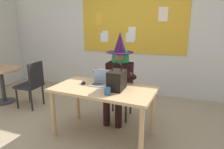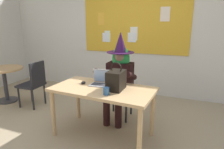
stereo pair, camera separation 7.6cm
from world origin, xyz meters
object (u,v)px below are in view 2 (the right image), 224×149
(desk_main, at_px, (103,94))
(handbag, at_px, (116,80))
(chair_at_desk, at_px, (121,88))
(laptop, at_px, (100,81))
(person_costumed, at_px, (119,73))
(side_table_round, at_px, (4,77))
(coffee_mug, at_px, (106,91))
(computer_mouse, at_px, (83,83))
(chair_spare_by_window, at_px, (34,82))

(desk_main, bearing_deg, handbag, 4.37)
(desk_main, xyz_separation_m, handbag, (0.20, 0.01, 0.23))
(chair_at_desk, bearing_deg, laptop, -13.67)
(person_costumed, relative_size, side_table_round, 1.96)
(chair_at_desk, relative_size, coffee_mug, 9.54)
(person_costumed, height_order, computer_mouse, person_costumed)
(chair_at_desk, bearing_deg, computer_mouse, -31.39)
(laptop, bearing_deg, side_table_round, 168.14)
(chair_at_desk, relative_size, person_costumed, 0.61)
(person_costumed, xyz_separation_m, chair_spare_by_window, (-1.71, -0.15, -0.30))
(coffee_mug, xyz_separation_m, chair_spare_by_window, (-1.84, 0.69, -0.28))
(person_costumed, bearing_deg, side_table_round, -87.35)
(person_costumed, bearing_deg, handbag, 14.92)
(computer_mouse, height_order, chair_spare_by_window, chair_spare_by_window)
(coffee_mug, bearing_deg, desk_main, 124.16)
(chair_at_desk, distance_m, chair_spare_by_window, 1.72)
(desk_main, height_order, coffee_mug, coffee_mug)
(desk_main, relative_size, chair_at_desk, 1.62)
(chair_at_desk, distance_m, laptop, 0.67)
(person_costumed, relative_size, handbag, 3.93)
(coffee_mug, bearing_deg, laptop, 125.05)
(chair_at_desk, xyz_separation_m, laptop, (-0.12, -0.59, 0.28))
(chair_spare_by_window, bearing_deg, handbag, 164.76)
(chair_at_desk, height_order, person_costumed, person_costumed)
(coffee_mug, bearing_deg, handbag, 79.50)
(handbag, distance_m, chair_spare_by_window, 1.97)
(desk_main, relative_size, computer_mouse, 14.08)
(computer_mouse, distance_m, chair_spare_by_window, 1.41)
(laptop, distance_m, coffee_mug, 0.44)
(desk_main, height_order, handbag, handbag)
(desk_main, height_order, chair_spare_by_window, chair_spare_by_window)
(person_costumed, height_order, chair_spare_by_window, person_costumed)
(handbag, xyz_separation_m, coffee_mug, (-0.04, -0.24, -0.09))
(person_costumed, height_order, coffee_mug, person_costumed)
(person_costumed, height_order, side_table_round, person_costumed)
(handbag, bearing_deg, computer_mouse, 173.98)
(laptop, bearing_deg, person_costumed, 70.69)
(handbag, bearing_deg, chair_at_desk, 103.98)
(computer_mouse, xyz_separation_m, chair_spare_by_window, (-1.34, 0.39, -0.25))
(chair_spare_by_window, bearing_deg, computer_mouse, 161.85)
(desk_main, xyz_separation_m, coffee_mug, (0.15, -0.22, 0.14))
(desk_main, xyz_separation_m, computer_mouse, (-0.35, 0.07, 0.11))
(person_costumed, distance_m, handbag, 0.63)
(computer_mouse, bearing_deg, handbag, -15.71)
(computer_mouse, bearing_deg, desk_main, -21.38)
(coffee_mug, bearing_deg, chair_spare_by_window, 159.50)
(coffee_mug, relative_size, side_table_round, 0.13)
(handbag, height_order, coffee_mug, handbag)
(laptop, bearing_deg, chair_at_desk, 74.03)
(laptop, xyz_separation_m, computer_mouse, (-0.25, -0.07, -0.03))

